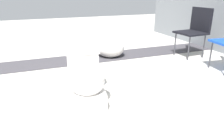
% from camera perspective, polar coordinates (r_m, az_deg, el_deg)
% --- Properties ---
extents(ground_plane, '(14.00, 14.00, 0.00)m').
position_cam_1_polar(ground_plane, '(2.66, -9.13, -4.98)').
color(ground_plane, beige).
extents(gravel_strip, '(0.56, 8.00, 0.01)m').
position_cam_1_polar(gravel_strip, '(3.80, -5.44, 3.10)').
color(gravel_strip, '#423F44').
rests_on(gravel_strip, ground).
extents(toilet, '(0.67, 0.45, 0.52)m').
position_cam_1_polar(toilet, '(2.32, -6.93, -2.80)').
color(toilet, white).
rests_on(toilet, ground).
extents(folding_chair_left, '(0.47, 0.47, 0.83)m').
position_cam_1_polar(folding_chair_left, '(4.10, 21.03, 10.43)').
color(folding_chair_left, black).
rests_on(folding_chair_left, ground).
extents(boulder_near, '(0.67, 0.66, 0.31)m').
position_cam_1_polar(boulder_near, '(3.84, -0.51, 5.72)').
color(boulder_near, '#B7B2AD').
rests_on(boulder_near, ground).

